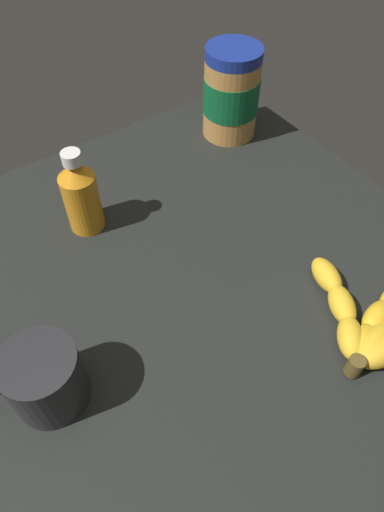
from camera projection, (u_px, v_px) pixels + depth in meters
ground_plane at (208, 290)px, 66.89cm from camera, size 72.12×79.06×4.44cm
peanut_butter_jar at (231, 93)px, 81.76cm from camera, size 10.12×10.12×16.47cm
honey_bottle at (81, 195)px, 67.34cm from camera, size 5.43×5.43×14.06cm
coffee_mug at (43, 379)px, 51.04cm from camera, size 11.78×8.79×8.70cm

